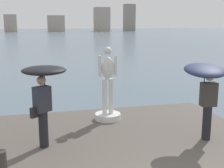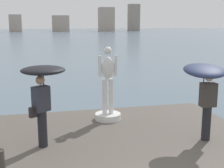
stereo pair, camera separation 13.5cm
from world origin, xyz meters
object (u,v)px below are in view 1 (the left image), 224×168
Objects in this scene: mooring_bollard at (1,164)px; onlooker_right at (206,81)px; onlooker_left at (43,84)px; statue_white_figure at (108,95)px.

onlooker_right is at bearing 9.75° from mooring_bollard.
mooring_bollard is at bearing -170.25° from onlooker_right.
mooring_bollard is at bearing -122.50° from onlooker_left.
statue_white_figure reaches higher than onlooker_left.
onlooker_left is 0.98× the size of onlooker_right.
statue_white_figure is at bearing 46.93° from mooring_bollard.
onlooker_right is 3.70× the size of mooring_bollard.
onlooker_right is (3.90, -0.55, -0.01)m from onlooker_left.
statue_white_figure is 2.62m from onlooker_left.
onlooker_left is at bearing 57.50° from mooring_bollard.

